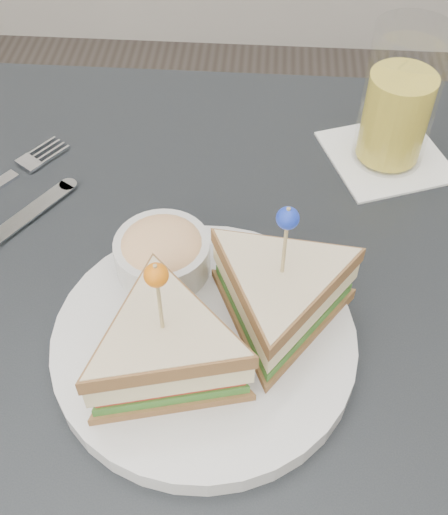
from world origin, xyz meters
TOP-DOWN VIEW (x-y plane):
  - table at (0.00, 0.00)m, footprint 0.80×0.80m
  - plate_meal at (0.01, -0.06)m, footprint 0.35×0.35m
  - cutlery_fork at (-0.26, 0.15)m, footprint 0.14×0.18m
  - drink_set at (0.19, 0.23)m, footprint 0.17×0.17m

SIDE VIEW (x-z plane):
  - table at x=0.00m, z-range 0.30..1.05m
  - cutlery_fork at x=-0.26m, z-range 0.75..0.76m
  - plate_meal at x=0.01m, z-range 0.71..0.88m
  - drink_set at x=0.19m, z-range 0.74..0.91m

